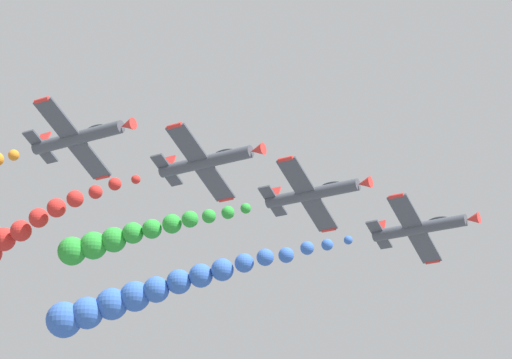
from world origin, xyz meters
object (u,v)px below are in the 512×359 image
(airplane_left_inner, at_px, (314,193))
(airplane_left_outer, at_px, (79,137))
(airplane_lead, at_px, (421,228))
(airplane_right_inner, at_px, (207,161))

(airplane_left_inner, xyz_separation_m, airplane_left_outer, (16.32, -13.59, 2.10))
(airplane_lead, relative_size, airplane_right_inner, 1.00)
(airplane_right_inner, distance_m, airplane_left_outer, 11.01)
(airplane_left_outer, bearing_deg, airplane_right_inner, 135.50)
(airplane_left_outer, bearing_deg, airplane_left_inner, 140.20)
(airplane_left_inner, distance_m, airplane_left_outer, 21.34)
(airplane_lead, bearing_deg, airplane_right_inner, -36.83)
(airplane_lead, relative_size, airplane_left_outer, 1.00)
(airplane_lead, bearing_deg, airplane_left_outer, -39.45)
(airplane_lead, xyz_separation_m, airplane_left_outer, (24.70, -20.33, 3.96))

